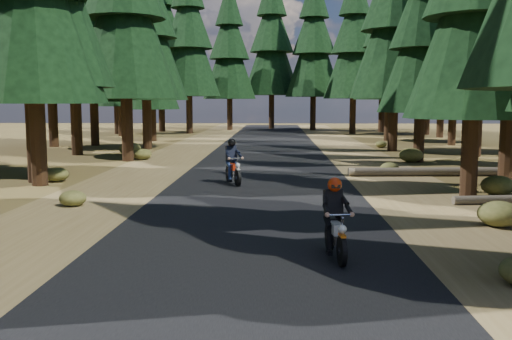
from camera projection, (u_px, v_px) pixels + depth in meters
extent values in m
plane|color=#483719|center=(254.00, 229.00, 12.30)|extent=(120.00, 120.00, 0.00)
cube|color=black|center=(260.00, 192.00, 17.26)|extent=(6.00, 100.00, 0.01)
cube|color=brown|center=(110.00, 191.00, 17.42)|extent=(3.20, 100.00, 0.01)
cube|color=brown|center=(413.00, 193.00, 17.10)|extent=(3.20, 100.00, 0.01)
cylinder|color=black|center=(36.00, 103.00, 18.37)|extent=(0.51, 0.51, 5.34)
cylinder|color=black|center=(471.00, 118.00, 16.27)|extent=(0.48, 0.48, 4.52)
cone|color=black|center=(476.00, 17.00, 15.93)|extent=(3.84, 3.84, 5.65)
cylinder|color=black|center=(32.00, 87.00, 19.10)|extent=(0.56, 0.56, 6.43)
cylinder|color=black|center=(510.00, 96.00, 19.00)|extent=(0.53, 0.53, 5.84)
cylinder|color=black|center=(126.00, 99.00, 25.97)|extent=(0.53, 0.53, 5.72)
cone|color=black|center=(124.00, 19.00, 25.54)|extent=(4.86, 4.86, 7.15)
cylinder|color=black|center=(420.00, 112.00, 25.75)|extent=(0.48, 0.48, 4.51)
cone|color=black|center=(422.00, 49.00, 25.41)|extent=(3.83, 3.83, 5.64)
cone|color=black|center=(424.00, 2.00, 25.17)|extent=(2.93, 2.93, 4.06)
cylinder|color=black|center=(75.00, 93.00, 28.98)|extent=(0.55, 0.55, 6.37)
cone|color=black|center=(72.00, 13.00, 28.51)|extent=(5.41, 5.41, 7.96)
cylinder|color=black|center=(478.00, 91.00, 28.22)|extent=(0.56, 0.56, 6.47)
cone|color=black|center=(482.00, 8.00, 27.74)|extent=(5.50, 5.50, 8.09)
cylinder|color=black|center=(147.00, 100.00, 32.81)|extent=(0.53, 0.53, 5.64)
cone|color=black|center=(145.00, 38.00, 32.39)|extent=(4.79, 4.79, 7.05)
cylinder|color=black|center=(394.00, 98.00, 31.29)|extent=(0.53, 0.53, 5.83)
cone|color=black|center=(396.00, 31.00, 30.86)|extent=(4.95, 4.95, 7.29)
cylinder|color=black|center=(94.00, 102.00, 35.40)|extent=(0.52, 0.52, 5.45)
cone|color=black|center=(92.00, 46.00, 34.99)|extent=(4.63, 4.63, 6.81)
cone|color=black|center=(91.00, 5.00, 34.70)|extent=(3.54, 3.54, 4.90)
cylinder|color=black|center=(453.00, 108.00, 35.58)|extent=(0.48, 0.48, 4.61)
cone|color=black|center=(455.00, 62.00, 35.24)|extent=(3.92, 3.92, 5.77)
cone|color=black|center=(456.00, 27.00, 34.99)|extent=(3.00, 3.00, 4.15)
cylinder|color=black|center=(153.00, 109.00, 39.57)|extent=(0.48, 0.48, 4.42)
cone|color=black|center=(152.00, 69.00, 39.24)|extent=(3.76, 3.76, 5.52)
cone|color=black|center=(151.00, 39.00, 39.00)|extent=(2.87, 2.87, 3.98)
cone|color=black|center=(150.00, 10.00, 38.76)|extent=(1.99, 1.99, 3.31)
cylinder|color=black|center=(389.00, 99.00, 39.86)|extent=(0.53, 0.53, 5.76)
cone|color=black|center=(390.00, 47.00, 39.43)|extent=(4.90, 4.90, 7.21)
cone|color=black|center=(391.00, 9.00, 39.12)|extent=(3.75, 3.75, 5.19)
cylinder|color=black|center=(121.00, 106.00, 44.95)|extent=(0.49, 0.49, 4.75)
cone|color=black|center=(120.00, 68.00, 44.59)|extent=(4.04, 4.04, 5.93)
cone|color=black|center=(119.00, 40.00, 44.34)|extent=(3.09, 3.09, 4.27)
cone|color=black|center=(118.00, 12.00, 44.08)|extent=(2.14, 2.14, 3.56)
cylinder|color=black|center=(441.00, 100.00, 43.35)|extent=(0.53, 0.53, 5.66)
cone|color=black|center=(443.00, 53.00, 42.92)|extent=(4.81, 4.81, 7.07)
cone|color=black|center=(444.00, 19.00, 42.62)|extent=(3.68, 3.68, 5.09)
cylinder|color=black|center=(52.00, 94.00, 34.21)|extent=(0.56, 0.56, 6.40)
cone|color=black|center=(49.00, 26.00, 33.73)|extent=(5.44, 5.44, 8.00)
cylinder|color=black|center=(467.00, 97.00, 37.29)|extent=(0.54, 0.54, 6.00)
cone|color=black|center=(470.00, 39.00, 36.84)|extent=(5.10, 5.10, 7.50)
cylinder|color=black|center=(189.00, 96.00, 48.88)|extent=(0.56, 0.56, 6.40)
cone|color=black|center=(189.00, 49.00, 48.40)|extent=(5.44, 5.44, 8.00)
cone|color=black|center=(188.00, 14.00, 48.06)|extent=(4.16, 4.16, 5.76)
cylinder|color=black|center=(353.00, 98.00, 48.41)|extent=(0.54, 0.54, 6.00)
cone|color=black|center=(354.00, 54.00, 47.96)|extent=(5.10, 5.10, 7.50)
cone|color=black|center=(355.00, 21.00, 47.64)|extent=(3.90, 3.90, 5.40)
cylinder|color=black|center=(161.00, 94.00, 51.94)|extent=(0.57, 0.57, 6.80)
cone|color=black|center=(161.00, 47.00, 51.43)|extent=(5.78, 5.78, 8.50)
cone|color=black|center=(160.00, 12.00, 51.06)|extent=(4.42, 4.42, 6.12)
cylinder|color=black|center=(382.00, 96.00, 51.26)|extent=(0.56, 0.56, 6.40)
cone|color=black|center=(383.00, 51.00, 50.78)|extent=(5.44, 5.44, 8.00)
cone|color=black|center=(384.00, 18.00, 50.44)|extent=(4.16, 4.16, 5.76)
cylinder|color=black|center=(230.00, 99.00, 54.75)|extent=(0.54, 0.54, 6.00)
cone|color=black|center=(230.00, 59.00, 54.30)|extent=(5.10, 5.10, 7.50)
cone|color=black|center=(229.00, 30.00, 53.98)|extent=(3.90, 3.90, 5.40)
cone|color=black|center=(229.00, 1.00, 53.66)|extent=(2.70, 2.70, 4.50)
cylinder|color=black|center=(313.00, 97.00, 54.45)|extent=(0.56, 0.56, 6.40)
cone|color=black|center=(314.00, 54.00, 53.97)|extent=(5.44, 5.44, 8.00)
cone|color=black|center=(314.00, 23.00, 53.62)|extent=(4.16, 4.16, 5.76)
cylinder|color=black|center=(272.00, 95.00, 57.54)|extent=(0.57, 0.57, 6.80)
cone|color=black|center=(272.00, 52.00, 57.03)|extent=(5.78, 5.78, 8.50)
cone|color=black|center=(272.00, 21.00, 56.67)|extent=(4.42, 4.42, 6.12)
cylinder|color=black|center=(117.00, 101.00, 48.14)|extent=(0.52, 0.52, 5.60)
cone|color=black|center=(116.00, 59.00, 47.73)|extent=(4.76, 4.76, 7.00)
cone|color=black|center=(115.00, 28.00, 47.43)|extent=(3.64, 3.64, 5.04)
cylinder|color=black|center=(427.00, 98.00, 47.21)|extent=(0.54, 0.54, 6.00)
cone|color=black|center=(429.00, 52.00, 46.76)|extent=(5.10, 5.10, 7.50)
cone|color=black|center=(430.00, 19.00, 46.44)|extent=(3.90, 3.90, 5.40)
cylinder|color=#4C4233|center=(431.00, 172.00, 21.00)|extent=(6.11, 0.70, 0.32)
ellipsoid|color=#474C1E|center=(411.00, 155.00, 25.82)|extent=(1.07, 1.07, 0.64)
ellipsoid|color=#474C1E|center=(130.00, 148.00, 29.30)|extent=(1.11, 1.11, 0.67)
ellipsoid|color=#474C1E|center=(381.00, 144.00, 33.90)|extent=(0.67, 0.67, 0.40)
ellipsoid|color=#474C1E|center=(56.00, 175.00, 19.54)|extent=(0.82, 0.82, 0.49)
ellipsoid|color=#474C1E|center=(500.00, 214.00, 12.49)|extent=(0.94, 0.94, 0.56)
ellipsoid|color=#474C1E|center=(498.00, 186.00, 16.65)|extent=(0.97, 0.97, 0.58)
ellipsoid|color=#474C1E|center=(390.00, 168.00, 21.79)|extent=(0.70, 0.70, 0.42)
ellipsoid|color=#474C1E|center=(73.00, 198.00, 14.95)|extent=(0.70, 0.70, 0.42)
ellipsoid|color=#474C1E|center=(142.00, 154.00, 26.85)|extent=(0.88, 0.88, 0.53)
cube|color=black|center=(336.00, 205.00, 9.85)|extent=(0.33, 0.23, 0.46)
sphere|color=#B72907|center=(336.00, 186.00, 9.81)|extent=(0.28, 0.28, 0.25)
cube|color=black|center=(233.00, 154.00, 18.80)|extent=(0.39, 0.31, 0.49)
sphere|color=black|center=(233.00, 143.00, 18.76)|extent=(0.35, 0.35, 0.27)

